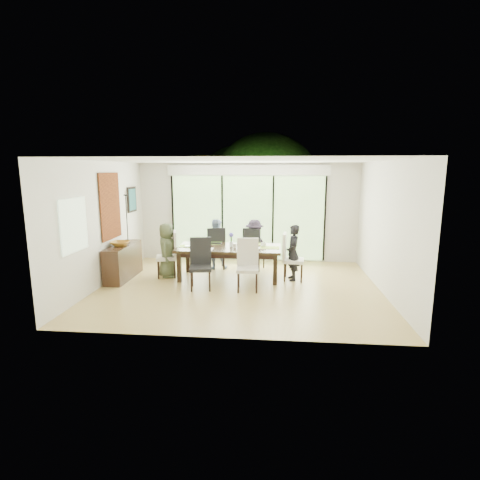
# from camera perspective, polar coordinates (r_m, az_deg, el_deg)

# --- Properties ---
(floor) EXTENTS (6.00, 5.00, 0.01)m
(floor) POSITION_cam_1_polar(r_m,az_deg,el_deg) (8.19, -0.16, -7.25)
(floor) COLOR olive
(floor) RESTS_ON ground
(ceiling) EXTENTS (6.00, 5.00, 0.01)m
(ceiling) POSITION_cam_1_polar(r_m,az_deg,el_deg) (7.80, -0.18, 12.06)
(ceiling) COLOR white
(ceiling) RESTS_ON wall_back
(wall_back) EXTENTS (6.00, 0.02, 2.70)m
(wall_back) POSITION_cam_1_polar(r_m,az_deg,el_deg) (10.36, 1.17, 4.22)
(wall_back) COLOR beige
(wall_back) RESTS_ON floor
(wall_front) EXTENTS (6.00, 0.02, 2.70)m
(wall_front) POSITION_cam_1_polar(r_m,az_deg,el_deg) (5.43, -2.73, -1.76)
(wall_front) COLOR white
(wall_front) RESTS_ON floor
(wall_left) EXTENTS (0.02, 5.00, 2.70)m
(wall_left) POSITION_cam_1_polar(r_m,az_deg,el_deg) (8.70, -20.33, 2.31)
(wall_left) COLOR beige
(wall_left) RESTS_ON floor
(wall_right) EXTENTS (0.02, 5.00, 2.70)m
(wall_right) POSITION_cam_1_polar(r_m,az_deg,el_deg) (8.16, 21.37, 1.72)
(wall_right) COLOR silver
(wall_right) RESTS_ON floor
(glass_doors) EXTENTS (4.20, 0.02, 2.30)m
(glass_doors) POSITION_cam_1_polar(r_m,az_deg,el_deg) (10.34, 1.15, 3.37)
(glass_doors) COLOR #598C3F
(glass_doors) RESTS_ON wall_back
(blinds_header) EXTENTS (4.40, 0.06, 0.28)m
(blinds_header) POSITION_cam_1_polar(r_m,az_deg,el_deg) (10.25, 1.18, 10.59)
(blinds_header) COLOR white
(blinds_header) RESTS_ON wall_back
(mullion_a) EXTENTS (0.05, 0.04, 2.30)m
(mullion_a) POSITION_cam_1_polar(r_m,az_deg,el_deg) (10.69, -10.17, 3.44)
(mullion_a) COLOR black
(mullion_a) RESTS_ON wall_back
(mullion_b) EXTENTS (0.05, 0.04, 2.30)m
(mullion_b) POSITION_cam_1_polar(r_m,az_deg,el_deg) (10.40, -2.70, 3.40)
(mullion_b) COLOR black
(mullion_b) RESTS_ON wall_back
(mullion_c) EXTENTS (0.05, 0.04, 2.30)m
(mullion_c) POSITION_cam_1_polar(r_m,az_deg,el_deg) (10.30, 5.04, 3.30)
(mullion_c) COLOR black
(mullion_c) RESTS_ON wall_back
(mullion_d) EXTENTS (0.05, 0.04, 2.30)m
(mullion_d) POSITION_cam_1_polar(r_m,az_deg,el_deg) (10.39, 12.79, 3.14)
(mullion_d) COLOR black
(mullion_d) RESTS_ON wall_back
(side_window) EXTENTS (0.02, 0.90, 1.00)m
(side_window) POSITION_cam_1_polar(r_m,az_deg,el_deg) (7.61, -24.00, 2.07)
(side_window) COLOR #8CAD7F
(side_window) RESTS_ON wall_left
(deck) EXTENTS (6.00, 1.80, 0.10)m
(deck) POSITION_cam_1_polar(r_m,az_deg,el_deg) (11.47, 1.47, -2.24)
(deck) COLOR brown
(deck) RESTS_ON ground
(rail_top) EXTENTS (6.00, 0.08, 0.06)m
(rail_top) POSITION_cam_1_polar(r_m,az_deg,el_deg) (12.14, 1.75, 1.36)
(rail_top) COLOR brown
(rail_top) RESTS_ON deck
(foliage_left) EXTENTS (3.20, 3.20, 3.20)m
(foliage_left) POSITION_cam_1_polar(r_m,az_deg,el_deg) (13.25, -5.79, 5.98)
(foliage_left) COLOR #14380F
(foliage_left) RESTS_ON ground
(foliage_mid) EXTENTS (4.00, 4.00, 4.00)m
(foliage_mid) POSITION_cam_1_polar(r_m,az_deg,el_deg) (13.58, 3.91, 7.64)
(foliage_mid) COLOR #14380F
(foliage_mid) RESTS_ON ground
(foliage_right) EXTENTS (2.80, 2.80, 2.80)m
(foliage_right) POSITION_cam_1_polar(r_m,az_deg,el_deg) (12.90, 11.83, 4.87)
(foliage_right) COLOR #14380F
(foliage_right) RESTS_ON ground
(foliage_far) EXTENTS (3.60, 3.60, 3.60)m
(foliage_far) POSITION_cam_1_polar(r_m,az_deg,el_deg) (14.35, -0.05, 7.11)
(foliage_far) COLOR #14380F
(foliage_far) RESTS_ON ground
(table_top) EXTENTS (2.39, 1.10, 0.06)m
(table_top) POSITION_cam_1_polar(r_m,az_deg,el_deg) (8.70, -1.70, -1.26)
(table_top) COLOR black
(table_top) RESTS_ON floor
(table_apron) EXTENTS (2.19, 0.90, 0.10)m
(table_apron) POSITION_cam_1_polar(r_m,az_deg,el_deg) (8.72, -1.70, -1.84)
(table_apron) COLOR black
(table_apron) RESTS_ON floor
(table_leg_fl) EXTENTS (0.09, 0.09, 0.69)m
(table_leg_fl) POSITION_cam_1_polar(r_m,az_deg,el_deg) (8.57, -9.25, -4.14)
(table_leg_fl) COLOR black
(table_leg_fl) RESTS_ON floor
(table_leg_fr) EXTENTS (0.09, 0.09, 0.69)m
(table_leg_fr) POSITION_cam_1_polar(r_m,az_deg,el_deg) (8.30, 5.38, -4.54)
(table_leg_fr) COLOR black
(table_leg_fr) RESTS_ON floor
(table_leg_bl) EXTENTS (0.09, 0.09, 0.69)m
(table_leg_bl) POSITION_cam_1_polar(r_m,az_deg,el_deg) (9.38, -7.93, -2.81)
(table_leg_bl) COLOR black
(table_leg_bl) RESTS_ON floor
(table_leg_br) EXTENTS (0.09, 0.09, 0.69)m
(table_leg_br) POSITION_cam_1_polar(r_m,az_deg,el_deg) (9.14, 5.39, -3.12)
(table_leg_br) COLOR black
(table_leg_br) RESTS_ON floor
(chair_left_end) EXTENTS (0.56, 0.56, 1.10)m
(chair_left_end) POSITION_cam_1_polar(r_m,az_deg,el_deg) (9.04, -11.18, -2.10)
(chair_left_end) COLOR silver
(chair_left_end) RESTS_ON floor
(chair_right_end) EXTENTS (0.50, 0.50, 1.10)m
(chair_right_end) POSITION_cam_1_polar(r_m,az_deg,el_deg) (8.68, 8.19, -2.53)
(chair_right_end) COLOR white
(chair_right_end) RESTS_ON floor
(chair_far_left) EXTENTS (0.56, 0.56, 1.10)m
(chair_far_left) POSITION_cam_1_polar(r_m,az_deg,el_deg) (9.62, -3.74, -1.15)
(chair_far_left) COLOR black
(chair_far_left) RESTS_ON floor
(chair_far_right) EXTENTS (0.57, 0.57, 1.10)m
(chair_far_right) POSITION_cam_1_polar(r_m,az_deg,el_deg) (9.51, 2.22, -1.26)
(chair_far_right) COLOR black
(chair_far_right) RESTS_ON floor
(chair_near_left) EXTENTS (0.53, 0.53, 1.10)m
(chair_near_left) POSITION_cam_1_polar(r_m,az_deg,el_deg) (7.98, -6.04, -3.67)
(chair_near_left) COLOR black
(chair_near_left) RESTS_ON floor
(chair_near_right) EXTENTS (0.49, 0.49, 1.10)m
(chair_near_right) POSITION_cam_1_polar(r_m,az_deg,el_deg) (7.84, 1.16, -3.85)
(chair_near_right) COLOR beige
(chair_near_right) RESTS_ON floor
(person_left_end) EXTENTS (0.39, 0.61, 1.29)m
(person_left_end) POSITION_cam_1_polar(r_m,az_deg,el_deg) (9.01, -11.08, -1.52)
(person_left_end) COLOR #4A5337
(person_left_end) RESTS_ON floor
(person_right_end) EXTENTS (0.48, 0.66, 1.29)m
(person_right_end) POSITION_cam_1_polar(r_m,az_deg,el_deg) (8.66, 8.07, -1.92)
(person_right_end) COLOR black
(person_right_end) RESTS_ON floor
(person_far_left) EXTENTS (0.66, 0.48, 1.29)m
(person_far_left) POSITION_cam_1_polar(r_m,az_deg,el_deg) (9.58, -3.76, -0.62)
(person_far_left) COLOR #7F93B7
(person_far_left) RESTS_ON floor
(person_far_right) EXTENTS (0.67, 0.51, 1.29)m
(person_far_right) POSITION_cam_1_polar(r_m,az_deg,el_deg) (9.47, 2.22, -0.73)
(person_far_right) COLOR #261E2E
(person_far_right) RESTS_ON floor
(placemat_left) EXTENTS (0.44, 0.32, 0.01)m
(placemat_left) POSITION_cam_1_polar(r_m,az_deg,el_deg) (8.86, -7.82, -0.92)
(placemat_left) COLOR #95C747
(placemat_left) RESTS_ON table_top
(placemat_right) EXTENTS (0.44, 0.32, 0.01)m
(placemat_right) POSITION_cam_1_polar(r_m,az_deg,el_deg) (8.63, 4.57, -1.16)
(placemat_right) COLOR #90AE3E
(placemat_right) RESTS_ON table_top
(placemat_far_l) EXTENTS (0.44, 0.32, 0.01)m
(placemat_far_l) POSITION_cam_1_polar(r_m,az_deg,el_deg) (9.14, -4.20, -0.48)
(placemat_far_l) COLOR #73AA3C
(placemat_far_l) RESTS_ON table_top
(placemat_far_r) EXTENTS (0.44, 0.32, 0.01)m
(placemat_far_r) POSITION_cam_1_polar(r_m,az_deg,el_deg) (9.03, 2.07, -0.60)
(placemat_far_r) COLOR #90B13F
(placemat_far_r) RESTS_ON table_top
(placemat_paper) EXTENTS (0.44, 0.32, 0.01)m
(placemat_paper) POSITION_cam_1_polar(r_m,az_deg,el_deg) (8.49, -5.64, -1.38)
(placemat_paper) COLOR white
(placemat_paper) RESTS_ON table_top
(tablet_far_l) EXTENTS (0.26, 0.18, 0.01)m
(tablet_far_l) POSITION_cam_1_polar(r_m,az_deg,el_deg) (9.08, -3.63, -0.50)
(tablet_far_l) COLOR black
(tablet_far_l) RESTS_ON table_top
(tablet_far_r) EXTENTS (0.24, 0.17, 0.01)m
(tablet_far_r) POSITION_cam_1_polar(r_m,az_deg,el_deg) (8.98, 1.74, -0.60)
(tablet_far_r) COLOR black
(tablet_far_r) RESTS_ON table_top
(papers) EXTENTS (0.30, 0.22, 0.00)m
(papers) POSITION_cam_1_polar(r_m,az_deg,el_deg) (8.58, 2.90, -1.21)
(papers) COLOR white
(papers) RESTS_ON table_top
(platter_base) EXTENTS (0.26, 0.26, 0.02)m
(platter_base) POSITION_cam_1_polar(r_m,az_deg,el_deg) (8.48, -5.64, -1.28)
(platter_base) COLOR white
(platter_base) RESTS_ON table_top
(platter_snacks) EXTENTS (0.20, 0.20, 0.01)m
(platter_snacks) POSITION_cam_1_polar(r_m,az_deg,el_deg) (8.48, -5.65, -1.16)
(platter_snacks) COLOR orange
(platter_snacks) RESTS_ON table_top
(vase) EXTENTS (0.08, 0.08, 0.12)m
(vase) POSITION_cam_1_polar(r_m,az_deg,el_deg) (8.72, -1.34, -0.62)
(vase) COLOR silver
(vase) RESTS_ON table_top
(hyacinth_stems) EXTENTS (0.04, 0.04, 0.16)m
(hyacinth_stems) POSITION_cam_1_polar(r_m,az_deg,el_deg) (8.70, -1.34, 0.15)
(hyacinth_stems) COLOR #337226
(hyacinth_stems) RESTS_ON table_top
(hyacinth_blooms) EXTENTS (0.11, 0.11, 0.11)m
(hyacinth_blooms) POSITION_cam_1_polar(r_m,az_deg,el_deg) (8.68, -1.35, 0.80)
(hyacinth_blooms) COLOR #5950C8
(hyacinth_blooms) RESTS_ON table_top
(laptop) EXTENTS (0.36, 0.26, 0.03)m
(laptop) POSITION_cam_1_polar(r_m,az_deg,el_deg) (8.74, -7.33, -1.00)
(laptop) COLOR silver
(laptop) RESTS_ON table_top
(cup_a) EXTENTS (0.17, 0.17, 0.10)m
(cup_a) POSITION_cam_1_polar(r_m,az_deg,el_deg) (8.94, -6.05, -0.48)
(cup_a) COLOR white
(cup_a) RESTS_ON table_top
(cup_b) EXTENTS (0.13, 0.13, 0.09)m
(cup_b) POSITION_cam_1_polar(r_m,az_deg,el_deg) (8.57, -0.79, -0.92)
(cup_b) COLOR white
(cup_b) RESTS_ON table_top
(cup_c) EXTENTS (0.15, 0.15, 0.10)m
(cup_c) POSITION_cam_1_polar(r_m,az_deg,el_deg) (8.72, 3.60, -0.72)
(cup_c) COLOR white
(cup_c) RESTS_ON table_top
(book) EXTENTS (0.23, 0.27, 0.02)m
(book) POSITION_cam_1_polar(r_m,az_deg,el_deg) (8.71, -0.03, -0.97)
(book) COLOR white
(book) RESTS_ON table_top
(sideboard) EXTENTS (0.40, 1.42, 0.80)m
(sideboard) POSITION_cam_1_polar(r_m,az_deg,el_deg) (9.16, -17.36, -3.17)
(sideboard) COLOR black
(sideboard) RESTS_ON floor
(bowl) EXTENTS (0.42, 0.42, 0.10)m
(bowl) POSITION_cam_1_polar(r_m,az_deg,el_deg) (8.98, -17.76, -0.52)
(bowl) COLOR olive
(bowl) RESTS_ON sideboard
(candlestick_base) EXTENTS (0.09, 0.09, 0.04)m
(candlestick_base) POSITION_cam_1_polar(r_m,az_deg,el_deg) (9.39, -16.69, -0.20)
(candlestick_base) COLOR black
(candlestick_base) RESTS_ON sideboard
(candlestick_shaft) EXTENTS (0.02, 0.02, 1.11)m
(candlestick_shaft) POSITION_cam_1_polar(r_m,az_deg,el_deg) (9.31, -16.87, 3.19)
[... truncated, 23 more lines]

